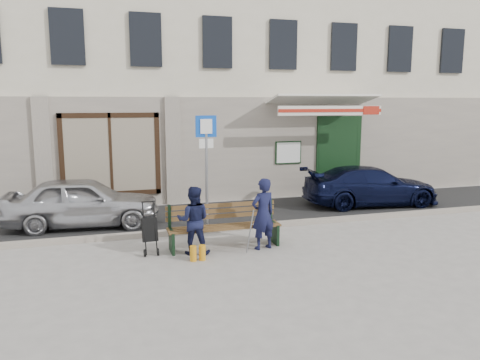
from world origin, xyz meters
name	(u,v)px	position (x,y,z in m)	size (l,w,h in m)	color
ground	(274,246)	(0.00, 0.00, 0.00)	(80.00, 80.00, 0.00)	#9E9991
asphalt_lane	(235,214)	(0.00, 3.10, 0.01)	(60.00, 3.20, 0.01)	#282828
curb	(253,226)	(0.00, 1.50, 0.06)	(60.00, 0.18, 0.12)	#9E9384
building	(195,49)	(0.01, 8.45, 4.97)	(20.00, 8.27, 10.00)	beige
car_silver	(83,202)	(-3.94, 2.88, 0.62)	(1.48, 3.67, 1.25)	#BABABF
car_navy	(370,186)	(4.20, 3.02, 0.58)	(1.63, 4.02, 1.17)	black
parking_sign	(206,153)	(-1.06, 1.83, 1.84)	(0.51, 0.08, 2.74)	gray
bench	(222,226)	(-1.08, 0.25, 0.46)	(2.40, 1.17, 0.98)	brown
man	(263,214)	(-0.28, -0.07, 0.75)	(0.55, 0.36, 1.50)	#131635
woman	(193,220)	(-1.73, 0.03, 0.69)	(0.67, 0.53, 1.39)	#121634
stroller	(150,231)	(-2.58, 0.31, 0.47)	(0.32, 0.44, 1.05)	black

